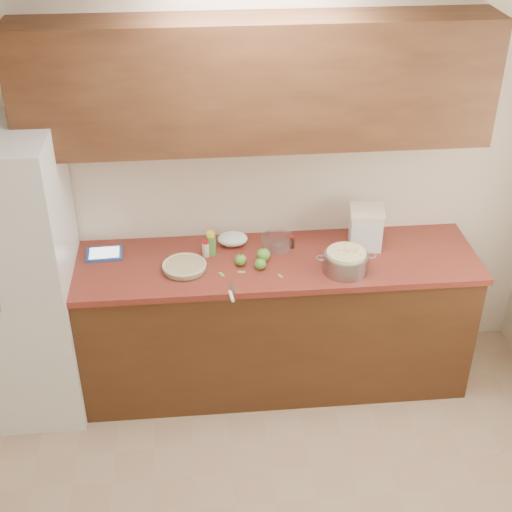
{
  "coord_description": "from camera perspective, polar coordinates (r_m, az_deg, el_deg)",
  "views": [
    {
      "loc": [
        -0.35,
        -2.11,
        3.2
      ],
      "look_at": [
        -0.02,
        1.43,
        0.98
      ],
      "focal_mm": 50.0,
      "sensor_mm": 36.0,
      "label": 1
    }
  ],
  "objects": [
    {
      "name": "peel_c",
      "position": [
        4.15,
        -1.16,
        -1.28
      ],
      "size": [
        0.05,
        0.02,
        0.0
      ],
      "primitive_type": "cube",
      "rotation": [
        0.0,
        0.0,
        -0.09
      ],
      "color": "#7FA851",
      "rests_on": "counter_run"
    },
    {
      "name": "mixing_bowl",
      "position": [
        4.36,
        1.7,
        1.18
      ],
      "size": [
        0.2,
        0.2,
        0.07
      ],
      "rotation": [
        0.0,
        0.0,
        -0.02
      ],
      "color": "silver",
      "rests_on": "counter_run"
    },
    {
      "name": "fridge",
      "position": [
        4.36,
        -18.93,
        -1.71
      ],
      "size": [
        0.7,
        0.7,
        1.8
      ],
      "primitive_type": "cube",
      "color": "silver",
      "rests_on": "ground"
    },
    {
      "name": "colander",
      "position": [
        4.16,
        7.2,
        -0.45
      ],
      "size": [
        0.35,
        0.26,
        0.13
      ],
      "rotation": [
        0.0,
        0.0,
        -0.31
      ],
      "color": "gray",
      "rests_on": "counter_run"
    },
    {
      "name": "room_shell",
      "position": [
        2.85,
        3.13,
        -9.67
      ],
      "size": [
        3.6,
        3.6,
        3.6
      ],
      "color": "tan",
      "rests_on": "ground"
    },
    {
      "name": "paring_knife",
      "position": [
        3.94,
        -1.97,
        -3.13
      ],
      "size": [
        0.04,
        0.2,
        0.02
      ],
      "rotation": [
        0.0,
        0.0,
        0.13
      ],
      "color": "gray",
      "rests_on": "counter_run"
    },
    {
      "name": "paper_towel",
      "position": [
        4.39,
        -1.89,
        1.38
      ],
      "size": [
        0.21,
        0.19,
        0.08
      ],
      "primitive_type": "ellipsoid",
      "rotation": [
        0.0,
        0.0,
        0.21
      ],
      "color": "white",
      "rests_on": "counter_run"
    },
    {
      "name": "peel_b",
      "position": [
        4.11,
        1.96,
        -1.6
      ],
      "size": [
        0.03,
        0.04,
        0.0
      ],
      "primitive_type": "cube",
      "rotation": [
        0.0,
        0.0,
        -1.1
      ],
      "color": "#7FA851",
      "rests_on": "counter_run"
    },
    {
      "name": "apple_front",
      "position": [
        4.15,
        0.35,
        -0.65
      ],
      "size": [
        0.07,
        0.07,
        0.08
      ],
      "color": "#55942E",
      "rests_on": "counter_run"
    },
    {
      "name": "peel_a",
      "position": [
        4.13,
        -2.77,
        -1.49
      ],
      "size": [
        0.04,
        0.05,
        0.0
      ],
      "primitive_type": "cube",
      "rotation": [
        0.0,
        0.0,
        -1.13
      ],
      "color": "#7FA851",
      "rests_on": "counter_run"
    },
    {
      "name": "cinnamon_shaker",
      "position": [
        4.28,
        -4.03,
        0.6
      ],
      "size": [
        0.04,
        0.04,
        0.11
      ],
      "rotation": [
        0.0,
        0.0,
        -0.39
      ],
      "color": "beige",
      "rests_on": "counter_run"
    },
    {
      "name": "pie",
      "position": [
        4.17,
        -5.75,
        -0.85
      ],
      "size": [
        0.27,
        0.27,
        0.04
      ],
      "rotation": [
        0.0,
        0.0,
        -0.34
      ],
      "color": "silver",
      "rests_on": "counter_run"
    },
    {
      "name": "lemon_bottle",
      "position": [
        4.28,
        -3.62,
        0.98
      ],
      "size": [
        0.06,
        0.06,
        0.15
      ],
      "rotation": [
        0.0,
        0.0,
        -0.0
      ],
      "color": "#4C8C38",
      "rests_on": "counter_run"
    },
    {
      "name": "tablet",
      "position": [
        4.4,
        -12.03,
        0.19
      ],
      "size": [
        0.22,
        0.18,
        0.02
      ],
      "rotation": [
        0.0,
        0.0,
        0.05
      ],
      "color": "#2249A5",
      "rests_on": "counter_run"
    },
    {
      "name": "upper_cabinets",
      "position": [
        3.95,
        0.03,
        13.63
      ],
      "size": [
        2.6,
        0.34,
        0.7
      ],
      "primitive_type": "cube",
      "color": "brown",
      "rests_on": "room_shell"
    },
    {
      "name": "counter_run",
      "position": [
        4.52,
        0.21,
        -5.24
      ],
      "size": [
        2.64,
        0.68,
        0.92
      ],
      "color": "#492B14",
      "rests_on": "ground"
    },
    {
      "name": "flour_canister",
      "position": [
        4.39,
        8.78,
        2.3
      ],
      "size": [
        0.23,
        0.23,
        0.25
      ],
      "rotation": [
        0.0,
        0.0,
        -0.15
      ],
      "color": "silver",
      "rests_on": "counter_run"
    },
    {
      "name": "apple_left",
      "position": [
        4.19,
        -1.23,
        -0.33
      ],
      "size": [
        0.07,
        0.07,
        0.08
      ],
      "color": "#55942E",
      "rests_on": "counter_run"
    },
    {
      "name": "apple_center",
      "position": [
        4.23,
        0.6,
        0.09
      ],
      "size": [
        0.08,
        0.08,
        0.1
      ],
      "color": "#55942E",
      "rests_on": "counter_run"
    },
    {
      "name": "vanilla_bottle",
      "position": [
        4.36,
        2.89,
        1.12
      ],
      "size": [
        0.03,
        0.03,
        0.08
      ],
      "rotation": [
        0.0,
        0.0,
        0.1
      ],
      "color": "black",
      "rests_on": "counter_run"
    }
  ]
}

